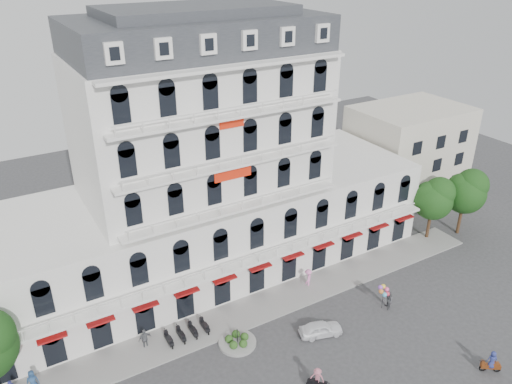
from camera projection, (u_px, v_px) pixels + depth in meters
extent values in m
plane|color=#38383A|center=(308.00, 377.00, 38.82)|extent=(120.00, 120.00, 0.00)
cube|color=gray|center=(250.00, 311.00, 45.75)|extent=(53.00, 4.00, 0.16)
cube|color=silver|center=(206.00, 227.00, 50.77)|extent=(45.00, 14.00, 9.00)
cube|color=silver|center=(201.00, 124.00, 45.92)|extent=(22.00, 12.00, 13.00)
cube|color=#2D3035|center=(196.00, 34.00, 42.40)|extent=(21.56, 11.76, 3.00)
cube|color=#2D3035|center=(195.00, 10.00, 41.56)|extent=(15.84, 8.64, 0.80)
cube|color=maroon|center=(242.00, 272.00, 45.40)|extent=(40.50, 1.00, 0.15)
cube|color=red|center=(233.00, 171.00, 42.29)|extent=(3.50, 0.10, 1.40)
cube|color=beige|center=(407.00, 152.00, 65.31)|extent=(14.00, 10.00, 12.00)
cylinder|color=gray|center=(237.00, 343.00, 42.04)|extent=(3.20, 3.20, 0.24)
cylinder|color=black|center=(237.00, 335.00, 41.70)|extent=(0.08, 0.08, 1.40)
sphere|color=#29551C|center=(245.00, 337.00, 42.22)|extent=(0.70, 0.70, 0.70)
sphere|color=#29551C|center=(236.00, 334.00, 42.51)|extent=(0.70, 0.70, 0.70)
sphere|color=#29551C|center=(229.00, 339.00, 41.97)|extent=(0.70, 0.70, 0.70)
sphere|color=#29551C|center=(234.00, 345.00, 41.33)|extent=(0.70, 0.70, 0.70)
sphere|color=#29551C|center=(243.00, 344.00, 41.47)|extent=(0.70, 0.70, 0.70)
cylinder|color=#382314|center=(429.00, 225.00, 56.72)|extent=(0.36, 0.36, 3.43)
sphere|color=#173912|center=(433.00, 200.00, 55.35)|extent=(4.37, 4.37, 4.37)
sphere|color=#173912|center=(440.00, 192.00, 54.90)|extent=(3.43, 3.43, 3.43)
sphere|color=#173912|center=(429.00, 195.00, 55.13)|extent=(3.12, 3.12, 3.12)
cylinder|color=#382314|center=(460.00, 219.00, 57.72)|extent=(0.36, 0.36, 3.65)
sphere|color=#173912|center=(465.00, 193.00, 56.26)|extent=(4.65, 4.65, 4.65)
sphere|color=#173912|center=(472.00, 185.00, 55.78)|extent=(3.65, 3.65, 3.65)
sphere|color=#173912|center=(462.00, 188.00, 56.02)|extent=(3.32, 3.32, 3.32)
imported|color=white|center=(321.00, 329.00, 42.82)|extent=(4.04, 2.52, 1.28)
cube|color=brown|center=(491.00, 366.00, 39.11)|extent=(1.43, 1.15, 0.35)
torus|color=black|center=(483.00, 368.00, 39.27)|extent=(0.56, 0.44, 0.60)
torus|color=black|center=(497.00, 369.00, 39.19)|extent=(0.56, 0.44, 0.60)
imported|color=navy|center=(492.00, 360.00, 38.81)|extent=(0.90, 0.84, 1.55)
cube|color=black|center=(317.00, 384.00, 37.48)|extent=(1.18, 1.41, 0.35)
imported|color=#C2667A|center=(317.00, 377.00, 37.16)|extent=(1.12, 1.22, 1.64)
imported|color=navy|center=(33.00, 381.00, 37.32)|extent=(1.00, 0.76, 1.84)
imported|color=slate|center=(145.00, 339.00, 41.29)|extent=(1.14, 0.54, 1.90)
imported|color=pink|center=(308.00, 278.00, 48.84)|extent=(1.42, 1.35, 1.93)
imported|color=#56585E|center=(388.00, 300.00, 45.81)|extent=(0.96, 1.08, 1.86)
cylinder|color=black|center=(383.00, 299.00, 45.83)|extent=(0.04, 0.04, 2.00)
sphere|color=#E54C99|center=(387.00, 289.00, 45.55)|extent=(0.44, 0.44, 0.44)
sphere|color=yellow|center=(383.00, 286.00, 45.61)|extent=(0.44, 0.44, 0.44)
sphere|color=#994CD8|center=(380.00, 287.00, 45.44)|extent=(0.44, 0.44, 0.44)
sphere|color=orange|center=(381.00, 291.00, 45.21)|extent=(0.44, 0.44, 0.44)
sphere|color=#4CB2E5|center=(385.00, 295.00, 45.16)|extent=(0.44, 0.44, 0.44)
sphere|color=#D8334C|center=(387.00, 294.00, 45.35)|extent=(0.44, 0.44, 0.44)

